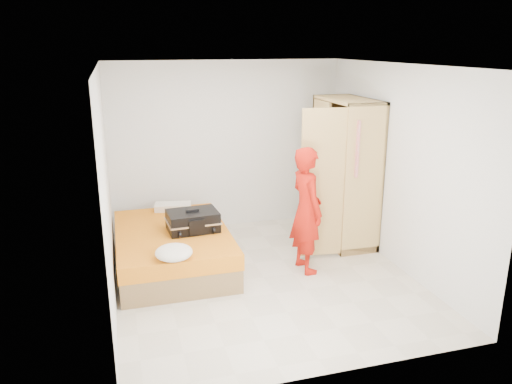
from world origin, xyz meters
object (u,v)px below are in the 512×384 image
object	(u,v)px
round_cushion	(174,252)
wardrobe	(343,176)
person	(306,210)
bed	(173,248)
suitcase	(193,221)

from	to	relation	value
round_cushion	wardrobe	bearing A→B (deg)	23.26
person	round_cushion	world-z (taller)	person
bed	suitcase	size ratio (longest dim) A/B	2.95
bed	person	size ratio (longest dim) A/B	1.24
bed	wardrobe	world-z (taller)	wardrobe
bed	suitcase	xyz separation A→B (m)	(0.27, -0.06, 0.37)
wardrobe	person	size ratio (longest dim) A/B	1.29
suitcase	person	bearing A→B (deg)	-23.82
round_cushion	person	bearing A→B (deg)	11.09
bed	person	xyz separation A→B (m)	(1.64, -0.56, 0.56)
person	round_cushion	size ratio (longest dim) A/B	3.85
wardrobe	person	distance (m)	1.17
suitcase	bed	bearing A→B (deg)	164.39
person	suitcase	size ratio (longest dim) A/B	2.37
bed	round_cushion	size ratio (longest dim) A/B	4.79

